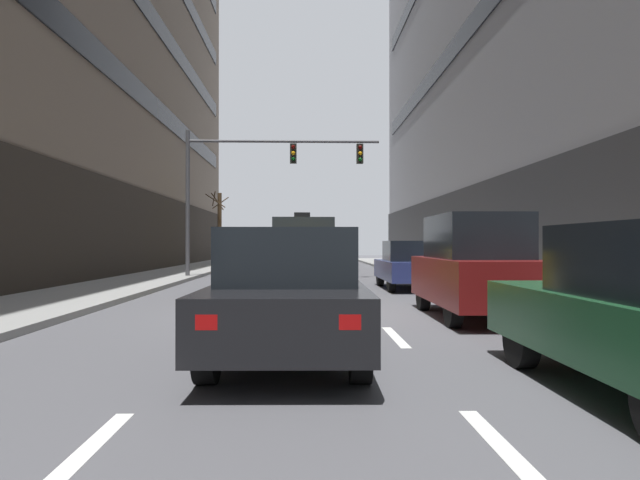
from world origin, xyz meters
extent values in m
plane|color=#515156|center=(0.00, 0.00, 0.00)|extent=(120.00, 120.00, 0.00)
cube|color=gray|center=(-6.24, 0.00, 0.07)|extent=(3.38, 80.00, 0.14)
cube|color=gray|center=(6.24, 0.00, 0.07)|extent=(3.38, 80.00, 0.14)
cube|color=silver|center=(-1.52, -8.00, 0.00)|extent=(0.16, 2.00, 0.01)
cube|color=silver|center=(-1.52, -3.00, 0.00)|extent=(0.16, 2.00, 0.01)
cube|color=silver|center=(-1.52, 2.00, 0.00)|extent=(0.16, 2.00, 0.01)
cube|color=silver|center=(-1.52, 7.00, 0.00)|extent=(0.16, 2.00, 0.01)
cube|color=silver|center=(-1.52, 12.00, 0.00)|extent=(0.16, 2.00, 0.01)
cube|color=silver|center=(-1.52, 17.00, 0.00)|extent=(0.16, 2.00, 0.01)
cube|color=silver|center=(-1.52, 22.00, 0.00)|extent=(0.16, 2.00, 0.01)
cube|color=silver|center=(-1.52, 27.00, 0.00)|extent=(0.16, 2.00, 0.01)
cube|color=silver|center=(-1.52, 32.00, 0.00)|extent=(0.16, 2.00, 0.01)
cube|color=silver|center=(1.52, -8.00, 0.00)|extent=(0.16, 2.00, 0.01)
cube|color=silver|center=(1.52, -3.00, 0.00)|extent=(0.16, 2.00, 0.01)
cube|color=silver|center=(1.52, 2.00, 0.00)|extent=(0.16, 2.00, 0.01)
cube|color=silver|center=(1.52, 7.00, 0.00)|extent=(0.16, 2.00, 0.01)
cube|color=silver|center=(1.52, 12.00, 0.00)|extent=(0.16, 2.00, 0.01)
cube|color=silver|center=(1.52, 17.00, 0.00)|extent=(0.16, 2.00, 0.01)
cube|color=silver|center=(1.52, 22.00, 0.00)|extent=(0.16, 2.00, 0.01)
cube|color=silver|center=(1.52, 27.00, 0.00)|extent=(0.16, 2.00, 0.01)
cube|color=silver|center=(1.52, 32.00, 0.00)|extent=(0.16, 2.00, 0.01)
cylinder|color=black|center=(-0.93, -3.19, 0.34)|extent=(0.24, 0.68, 0.68)
cylinder|color=black|center=(0.71, -3.22, 0.34)|extent=(0.24, 0.68, 0.68)
cylinder|color=black|center=(-0.98, -5.95, 0.34)|extent=(0.24, 0.68, 0.68)
cylinder|color=black|center=(0.65, -5.98, 0.34)|extent=(0.24, 0.68, 0.68)
cube|color=black|center=(-0.14, -4.59, 0.67)|extent=(1.97, 4.54, 0.66)
cube|color=black|center=(-0.14, -4.79, 1.34)|extent=(1.67, 1.98, 0.70)
cube|color=white|center=(-0.76, -2.36, 0.78)|extent=(0.21, 0.09, 0.14)
cube|color=red|center=(-0.84, -6.79, 0.78)|extent=(0.21, 0.09, 0.14)
cube|color=white|center=(0.56, -2.39, 0.78)|extent=(0.21, 0.09, 0.14)
cube|color=red|center=(0.48, -6.81, 0.78)|extent=(0.21, 0.09, 0.14)
cylinder|color=black|center=(-0.65, 15.22, 0.32)|extent=(0.22, 0.64, 0.64)
cylinder|color=black|center=(0.90, 15.19, 0.32)|extent=(0.22, 0.64, 0.64)
cylinder|color=black|center=(-0.70, 12.61, 0.32)|extent=(0.22, 0.64, 0.64)
cylinder|color=black|center=(0.85, 12.58, 0.32)|extent=(0.22, 0.64, 0.64)
cube|color=maroon|center=(0.10, 13.90, 0.63)|extent=(1.86, 4.28, 0.62)
cube|color=black|center=(0.10, 13.71, 1.27)|extent=(1.58, 1.86, 0.66)
cube|color=white|center=(-0.48, 16.00, 0.74)|extent=(0.19, 0.08, 0.14)
cube|color=red|center=(-0.56, 11.83, 0.74)|extent=(0.19, 0.08, 0.14)
cube|color=white|center=(0.76, 15.97, 0.74)|extent=(0.19, 0.08, 0.14)
cube|color=red|center=(0.68, 11.80, 0.74)|extent=(0.19, 0.08, 0.14)
cylinder|color=black|center=(-3.93, 22.30, 0.33)|extent=(0.22, 0.66, 0.66)
cylinder|color=black|center=(-2.34, 22.29, 0.33)|extent=(0.22, 0.66, 0.66)
cylinder|color=black|center=(-3.94, 19.61, 0.33)|extent=(0.22, 0.66, 0.66)
cylinder|color=black|center=(-2.35, 19.60, 0.33)|extent=(0.22, 0.66, 0.66)
cube|color=yellow|center=(-3.14, 20.95, 0.78)|extent=(1.85, 4.39, 0.90)
cube|color=black|center=(-3.14, 20.95, 1.67)|extent=(1.60, 2.59, 0.90)
cube|color=white|center=(-3.77, 23.10, 0.93)|extent=(0.20, 0.08, 0.14)
cube|color=red|center=(-3.79, 18.80, 0.93)|extent=(0.20, 0.08, 0.14)
cube|color=white|center=(-2.49, 23.10, 0.93)|extent=(0.20, 0.08, 0.14)
cube|color=red|center=(-2.50, 18.80, 0.93)|extent=(0.20, 0.08, 0.14)
cube|color=black|center=(-3.14, 20.95, 2.21)|extent=(0.44, 0.20, 0.18)
cylinder|color=black|center=(-0.90, 5.58, 0.34)|extent=(0.25, 0.69, 0.69)
cylinder|color=black|center=(0.76, 5.64, 0.34)|extent=(0.25, 0.69, 0.69)
cylinder|color=black|center=(-0.81, 2.77, 0.34)|extent=(0.25, 0.69, 0.69)
cylinder|color=black|center=(0.86, 2.83, 0.34)|extent=(0.25, 0.69, 0.69)
cube|color=yellow|center=(-0.02, 4.21, 0.81)|extent=(2.07, 4.64, 0.94)
cube|color=black|center=(-0.02, 4.21, 1.75)|extent=(1.76, 2.76, 0.94)
cube|color=white|center=(-0.77, 6.43, 0.97)|extent=(0.21, 0.09, 0.15)
cube|color=red|center=(-0.61, 1.94, 0.97)|extent=(0.21, 0.09, 0.15)
cube|color=white|center=(0.57, 6.48, 0.97)|extent=(0.21, 0.09, 0.15)
cube|color=red|center=(0.73, 1.98, 0.97)|extent=(0.21, 0.09, 0.15)
cube|color=black|center=(-0.02, 4.21, 2.31)|extent=(0.46, 0.22, 0.19)
cylinder|color=black|center=(2.68, -5.27, 0.34)|extent=(0.23, 0.68, 0.68)
cube|color=white|center=(2.84, -4.43, 0.78)|extent=(0.21, 0.08, 0.14)
cube|color=white|center=(4.17, -4.44, 0.78)|extent=(0.21, 0.08, 0.14)
cylinder|color=black|center=(2.73, 0.59, 0.32)|extent=(0.22, 0.65, 0.65)
cylinder|color=black|center=(4.30, 0.58, 0.32)|extent=(0.22, 0.65, 0.65)
cylinder|color=black|center=(2.71, -2.05, 0.32)|extent=(0.22, 0.65, 0.65)
cylinder|color=black|center=(4.27, -2.06, 0.32)|extent=(0.22, 0.65, 0.65)
cube|color=maroon|center=(3.50, -0.73, 0.76)|extent=(1.84, 4.32, 0.88)
cube|color=black|center=(3.50, -0.73, 1.64)|extent=(1.59, 2.56, 0.88)
cube|color=white|center=(2.89, 1.38, 0.92)|extent=(0.20, 0.08, 0.14)
cube|color=red|center=(2.85, -2.84, 0.92)|extent=(0.20, 0.08, 0.14)
cube|color=white|center=(4.15, 1.37, 0.92)|extent=(0.20, 0.08, 0.14)
cube|color=red|center=(4.11, -2.85, 0.92)|extent=(0.20, 0.08, 0.14)
cylinder|color=black|center=(2.73, 7.84, 0.32)|extent=(0.21, 0.64, 0.64)
cylinder|color=black|center=(4.28, 7.84, 0.32)|extent=(0.21, 0.64, 0.64)
cylinder|color=black|center=(2.73, 5.24, 0.32)|extent=(0.21, 0.64, 0.64)
cylinder|color=black|center=(4.27, 5.23, 0.32)|extent=(0.21, 0.64, 0.64)
cube|color=navy|center=(3.50, 6.54, 0.63)|extent=(1.79, 4.25, 0.62)
cube|color=black|center=(3.50, 6.34, 1.26)|extent=(1.55, 1.84, 0.66)
cube|color=white|center=(2.89, 8.62, 0.74)|extent=(0.19, 0.08, 0.14)
cube|color=red|center=(2.87, 4.46, 0.74)|extent=(0.19, 0.08, 0.14)
cube|color=white|center=(4.13, 8.62, 0.74)|extent=(0.19, 0.08, 0.14)
cube|color=red|center=(4.12, 4.45, 0.74)|extent=(0.19, 0.08, 0.14)
cylinder|color=#4C4C51|center=(-4.95, 12.05, 3.25)|extent=(0.18, 0.18, 6.22)
cylinder|color=#4C4C51|center=(-0.85, 12.05, 5.89)|extent=(8.20, 0.12, 0.12)
cube|color=black|center=(-0.44, 12.05, 5.37)|extent=(0.28, 0.24, 0.84)
sphere|color=#4B0704|center=(-0.44, 11.91, 5.63)|extent=(0.17, 0.17, 0.17)
sphere|color=orange|center=(-0.44, 11.91, 5.37)|extent=(0.17, 0.17, 0.17)
sphere|color=#073E10|center=(-0.44, 11.91, 5.11)|extent=(0.17, 0.17, 0.17)
cube|color=black|center=(2.43, 12.05, 5.37)|extent=(0.28, 0.24, 0.84)
sphere|color=#4B0704|center=(2.43, 11.91, 5.63)|extent=(0.17, 0.17, 0.17)
sphere|color=orange|center=(2.43, 11.91, 5.37)|extent=(0.17, 0.17, 0.17)
sphere|color=#073E10|center=(2.43, 11.91, 5.11)|extent=(0.17, 0.17, 0.17)
cylinder|color=#4C3823|center=(-5.90, 27.24, 2.59)|extent=(0.28, 0.28, 4.90)
cylinder|color=#42301E|center=(-6.30, 27.26, 4.65)|extent=(0.12, 0.86, 1.10)
cylinder|color=#42301E|center=(-5.99, 26.81, 4.42)|extent=(0.93, 0.26, 1.22)
cylinder|color=#42301E|center=(-6.10, 26.54, 4.45)|extent=(1.44, 0.46, 0.99)
cylinder|color=#42301E|center=(-5.93, 27.80, 4.39)|extent=(1.16, 0.12, 0.86)
cylinder|color=brown|center=(6.39, 9.13, 0.54)|extent=(0.13, 0.13, 0.81)
cylinder|color=brown|center=(6.45, 8.97, 0.54)|extent=(0.13, 0.13, 0.81)
cube|color=maroon|center=(6.42, 9.05, 1.23)|extent=(0.31, 0.39, 0.57)
sphere|color=#9E704C|center=(6.42, 9.05, 1.62)|extent=(0.21, 0.21, 0.21)
cylinder|color=maroon|center=(6.34, 9.26, 1.26)|extent=(0.09, 0.09, 0.51)
cylinder|color=maroon|center=(6.50, 8.85, 1.26)|extent=(0.09, 0.09, 0.51)
camera|label=1|loc=(0.06, -11.98, 1.50)|focal=31.46mm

